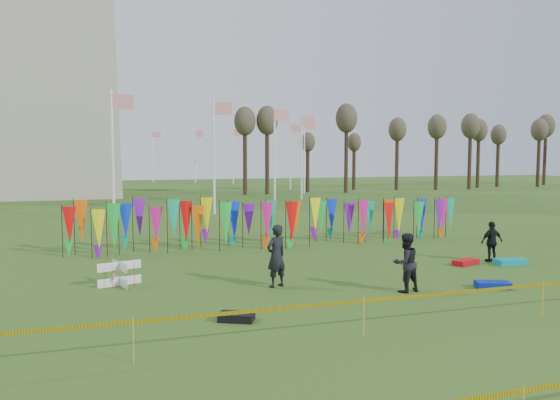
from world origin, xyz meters
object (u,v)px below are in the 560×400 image
object	(u,v)px
kite_bag_blue	(493,285)
person_right	(492,242)
kite_bag_red	(466,262)
kite_bag_black	(236,317)
person_mid	(406,263)
person_left	(276,256)
kite_bag_teal	(511,262)
box_kite	(120,274)

from	to	relation	value
kite_bag_blue	person_right	bearing A→B (deg)	51.37
kite_bag_red	kite_bag_black	world-z (taller)	kite_bag_black
person_mid	kite_bag_blue	bearing A→B (deg)	161.60
person_left	kite_bag_teal	distance (m)	9.43
box_kite	kite_bag_red	xyz separation A→B (m)	(12.36, -0.55, -0.29)
person_left	kite_bag_blue	distance (m)	6.70
box_kite	person_right	xyz separation A→B (m)	(13.66, -0.37, 0.39)
person_left	person_mid	distance (m)	3.90
box_kite	kite_bag_red	distance (m)	12.38
person_right	kite_bag_teal	bearing A→B (deg)	117.14
person_mid	box_kite	bearing A→B (deg)	-32.02
person_mid	kite_bag_blue	size ratio (longest dim) A/B	1.75
person_left	kite_bag_red	distance (m)	7.89
kite_bag_red	kite_bag_teal	world-z (taller)	kite_bag_teal
kite_bag_blue	box_kite	bearing A→B (deg)	160.43
person_right	kite_bag_red	distance (m)	1.47
kite_bag_red	kite_bag_blue	bearing A→B (deg)	-114.36
person_right	kite_bag_teal	size ratio (longest dim) A/B	1.33
box_kite	kite_bag_blue	distance (m)	11.53
box_kite	person_mid	size ratio (longest dim) A/B	0.44
box_kite	person_right	bearing A→B (deg)	-1.54
person_right	person_left	bearing A→B (deg)	9.69
kite_bag_red	person_mid	bearing A→B (deg)	-146.28
box_kite	kite_bag_black	size ratio (longest dim) A/B	0.91
box_kite	person_mid	distance (m)	8.78
kite_bag_red	kite_bag_teal	xyz separation A→B (m)	(1.61, -0.49, 0.01)
person_left	person_mid	size ratio (longest dim) A/B	1.11
person_mid	person_left	bearing A→B (deg)	-36.18
kite_bag_teal	kite_bag_black	bearing A→B (deg)	-162.36
box_kite	kite_bag_black	distance (m)	5.34
person_right	kite_bag_teal	world-z (taller)	person_right
kite_bag_blue	kite_bag_teal	bearing A→B (deg)	42.22
person_left	person_right	world-z (taller)	person_left
person_left	kite_bag_black	world-z (taller)	person_left
kite_bag_blue	kite_bag_red	world-z (taller)	kite_bag_blue
kite_bag_red	box_kite	bearing A→B (deg)	177.47
person_mid	kite_bag_red	bearing A→B (deg)	-155.42
person_right	kite_bag_blue	bearing A→B (deg)	53.09
box_kite	person_mid	bearing A→B (deg)	-22.87
kite_bag_black	person_right	bearing A→B (deg)	21.20
box_kite	person_mid	world-z (taller)	person_mid
kite_bag_blue	kite_bag_black	bearing A→B (deg)	-174.54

